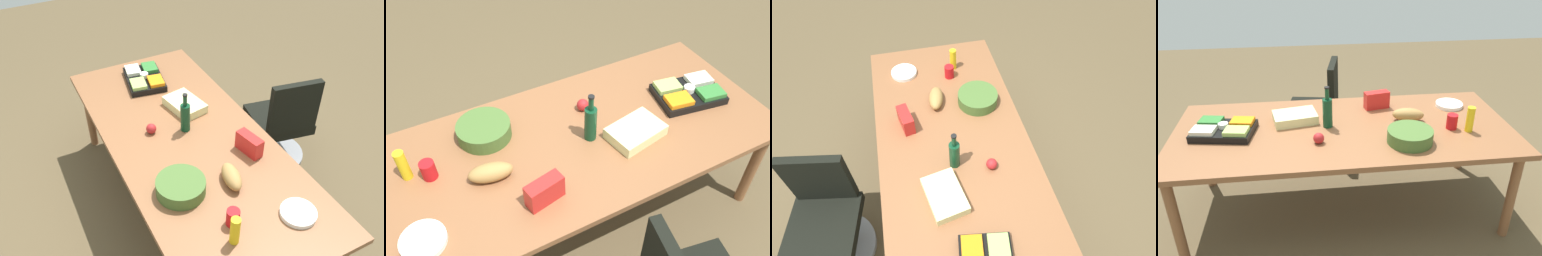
% 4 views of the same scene
% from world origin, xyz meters
% --- Properties ---
extents(ground_plane, '(10.00, 10.00, 0.00)m').
position_xyz_m(ground_plane, '(0.00, 0.00, 0.00)').
color(ground_plane, brown).
extents(conference_table, '(2.49, 1.10, 0.75)m').
position_xyz_m(conference_table, '(0.00, 0.00, 0.68)').
color(conference_table, brown).
rests_on(conference_table, ground).
extents(red_solo_cup, '(0.10, 0.10, 0.11)m').
position_xyz_m(red_solo_cup, '(-0.79, 0.11, 0.80)').
color(red_solo_cup, red).
rests_on(red_solo_cup, conference_table).
extents(paper_plate_stack, '(0.27, 0.27, 0.03)m').
position_xyz_m(paper_plate_stack, '(-0.91, -0.27, 0.76)').
color(paper_plate_stack, white).
rests_on(paper_plate_stack, conference_table).
extents(bread_loaf, '(0.26, 0.16, 0.10)m').
position_xyz_m(bread_loaf, '(-0.50, -0.06, 0.80)').
color(bread_loaf, '#A57B41').
rests_on(bread_loaf, conference_table).
extents(mustard_bottle, '(0.06, 0.06, 0.19)m').
position_xyz_m(mustard_bottle, '(-0.90, 0.17, 0.84)').
color(mustard_bottle, yellow).
rests_on(mustard_bottle, conference_table).
extents(veggie_tray, '(0.46, 0.36, 0.09)m').
position_xyz_m(veggie_tray, '(0.86, -0.01, 0.78)').
color(veggie_tray, black).
rests_on(veggie_tray, conference_table).
extents(apple_red, '(0.08, 0.08, 0.08)m').
position_xyz_m(apple_red, '(0.20, 0.21, 0.78)').
color(apple_red, '#AF2123').
rests_on(apple_red, conference_table).
extents(wine_bottle, '(0.08, 0.08, 0.32)m').
position_xyz_m(wine_bottle, '(0.12, -0.03, 0.87)').
color(wine_bottle, '#0E3C22').
rests_on(wine_bottle, conference_table).
extents(salad_bowl, '(0.38, 0.38, 0.09)m').
position_xyz_m(salad_bowl, '(-0.43, 0.27, 0.79)').
color(salad_bowl, '#44662D').
rests_on(salad_bowl, conference_table).
extents(chip_bag_red, '(0.21, 0.12, 0.14)m').
position_xyz_m(chip_bag_red, '(-0.30, -0.32, 0.82)').
color(chip_bag_red, red).
rests_on(chip_bag_red, conference_table).
extents(sheet_cake, '(0.35, 0.27, 0.07)m').
position_xyz_m(sheet_cake, '(0.36, -0.15, 0.78)').
color(sheet_cake, beige).
rests_on(sheet_cake, conference_table).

